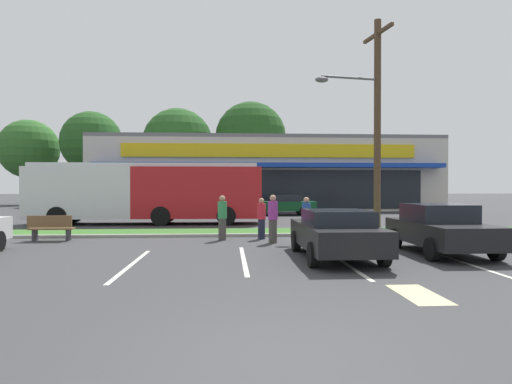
{
  "coord_description": "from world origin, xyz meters",
  "views": [
    {
      "loc": [
        -0.47,
        -4.92,
        2.01
      ],
      "look_at": [
        0.97,
        18.1,
        1.73
      ],
      "focal_mm": 30.93,
      "sensor_mm": 36.0,
      "label": 1
    }
  ],
  "objects_px": {
    "car_3": "(128,206)",
    "pedestrian_near_bench": "(273,219)",
    "car_0": "(440,228)",
    "utility_pole": "(374,119)",
    "pedestrian_mid": "(306,219)",
    "bus_stop_bench": "(51,227)",
    "pedestrian_by_pole": "(262,218)",
    "city_bus": "(147,191)",
    "pedestrian_far": "(222,218)",
    "car_4": "(336,233)",
    "car_2": "(282,205)"
  },
  "relations": [
    {
      "from": "pedestrian_near_bench",
      "to": "pedestrian_by_pole",
      "type": "height_order",
      "value": "pedestrian_near_bench"
    },
    {
      "from": "utility_pole",
      "to": "pedestrian_by_pole",
      "type": "distance_m",
      "value": 6.88
    },
    {
      "from": "car_0",
      "to": "pedestrian_by_pole",
      "type": "height_order",
      "value": "pedestrian_by_pole"
    },
    {
      "from": "car_2",
      "to": "pedestrian_near_bench",
      "type": "relative_size",
      "value": 2.74
    },
    {
      "from": "city_bus",
      "to": "pedestrian_far",
      "type": "bearing_deg",
      "value": 119.55
    },
    {
      "from": "car_0",
      "to": "pedestrian_far",
      "type": "xyz_separation_m",
      "value": [
        -6.59,
        3.72,
        0.09
      ]
    },
    {
      "from": "city_bus",
      "to": "pedestrian_by_pole",
      "type": "height_order",
      "value": "city_bus"
    },
    {
      "from": "utility_pole",
      "to": "car_3",
      "type": "distance_m",
      "value": 17.49
    },
    {
      "from": "car_2",
      "to": "car_3",
      "type": "xyz_separation_m",
      "value": [
        -10.43,
        -1.14,
        0.01
      ]
    },
    {
      "from": "car_0",
      "to": "car_4",
      "type": "distance_m",
      "value": 3.44
    },
    {
      "from": "car_4",
      "to": "pedestrian_mid",
      "type": "distance_m",
      "value": 4.15
    },
    {
      "from": "bus_stop_bench",
      "to": "pedestrian_far",
      "type": "xyz_separation_m",
      "value": [
        6.34,
        -0.16,
        0.34
      ]
    },
    {
      "from": "car_0",
      "to": "pedestrian_by_pole",
      "type": "xyz_separation_m",
      "value": [
        -5.09,
        4.01,
        0.03
      ]
    },
    {
      "from": "car_0",
      "to": "pedestrian_far",
      "type": "bearing_deg",
      "value": -119.46
    },
    {
      "from": "car_0",
      "to": "car_3",
      "type": "xyz_separation_m",
      "value": [
        -13.03,
        16.9,
        -0.02
      ]
    },
    {
      "from": "bus_stop_bench",
      "to": "pedestrian_near_bench",
      "type": "bearing_deg",
      "value": 172.33
    },
    {
      "from": "utility_pole",
      "to": "car_0",
      "type": "bearing_deg",
      "value": -89.82
    },
    {
      "from": "car_3",
      "to": "pedestrian_near_bench",
      "type": "relative_size",
      "value": 2.68
    },
    {
      "from": "car_0",
      "to": "car_4",
      "type": "relative_size",
      "value": 0.94
    },
    {
      "from": "bus_stop_bench",
      "to": "pedestrian_near_bench",
      "type": "xyz_separation_m",
      "value": [
        8.15,
        -1.1,
        0.36
      ]
    },
    {
      "from": "bus_stop_bench",
      "to": "pedestrian_by_pole",
      "type": "distance_m",
      "value": 7.84
    },
    {
      "from": "pedestrian_by_pole",
      "to": "pedestrian_near_bench",
      "type": "bearing_deg",
      "value": -119.88
    },
    {
      "from": "utility_pole",
      "to": "car_2",
      "type": "distance_m",
      "value": 13.02
    },
    {
      "from": "car_2",
      "to": "pedestrian_mid",
      "type": "bearing_deg",
      "value": 86.61
    },
    {
      "from": "utility_pole",
      "to": "car_0",
      "type": "distance_m",
      "value": 7.34
    },
    {
      "from": "city_bus",
      "to": "pedestrian_mid",
      "type": "xyz_separation_m",
      "value": [
        7.29,
        -7.74,
        -0.95
      ]
    },
    {
      "from": "utility_pole",
      "to": "pedestrian_mid",
      "type": "distance_m",
      "value": 5.97
    },
    {
      "from": "pedestrian_by_pole",
      "to": "pedestrian_mid",
      "type": "height_order",
      "value": "pedestrian_mid"
    },
    {
      "from": "car_0",
      "to": "pedestrian_far",
      "type": "relative_size",
      "value": 2.49
    },
    {
      "from": "pedestrian_far",
      "to": "bus_stop_bench",
      "type": "bearing_deg",
      "value": 80.39
    },
    {
      "from": "city_bus",
      "to": "pedestrian_mid",
      "type": "relative_size",
      "value": 7.58
    },
    {
      "from": "pedestrian_far",
      "to": "utility_pole",
      "type": "bearing_deg",
      "value": -79.07
    },
    {
      "from": "bus_stop_bench",
      "to": "pedestrian_by_pole",
      "type": "relative_size",
      "value": 1.02
    },
    {
      "from": "utility_pole",
      "to": "pedestrian_near_bench",
      "type": "height_order",
      "value": "utility_pole"
    },
    {
      "from": "car_0",
      "to": "pedestrian_near_bench",
      "type": "relative_size",
      "value": 2.44
    },
    {
      "from": "utility_pole",
      "to": "pedestrian_near_bench",
      "type": "xyz_separation_m",
      "value": [
        -4.76,
        -3.22,
        -4.12
      ]
    },
    {
      "from": "pedestrian_near_bench",
      "to": "pedestrian_mid",
      "type": "relative_size",
      "value": 1.06
    },
    {
      "from": "pedestrian_by_pole",
      "to": "bus_stop_bench",
      "type": "bearing_deg",
      "value": 136.69
    },
    {
      "from": "car_3",
      "to": "car_4",
      "type": "bearing_deg",
      "value": -61.24
    },
    {
      "from": "car_4",
      "to": "pedestrian_far",
      "type": "distance_m",
      "value": 5.47
    },
    {
      "from": "car_2",
      "to": "pedestrian_near_bench",
      "type": "bearing_deg",
      "value": 81.83
    },
    {
      "from": "car_0",
      "to": "pedestrian_mid",
      "type": "xyz_separation_m",
      "value": [
        -3.45,
        3.45,
        0.06
      ]
    },
    {
      "from": "utility_pole",
      "to": "car_3",
      "type": "height_order",
      "value": "utility_pole"
    },
    {
      "from": "pedestrian_by_pole",
      "to": "pedestrian_mid",
      "type": "xyz_separation_m",
      "value": [
        1.64,
        -0.56,
        0.02
      ]
    },
    {
      "from": "utility_pole",
      "to": "pedestrian_by_pole",
      "type": "xyz_separation_m",
      "value": [
        -5.07,
        -1.99,
        -4.19
      ]
    },
    {
      "from": "pedestrian_by_pole",
      "to": "utility_pole",
      "type": "bearing_deg",
      "value": -22.79
    },
    {
      "from": "utility_pole",
      "to": "pedestrian_far",
      "type": "height_order",
      "value": "utility_pole"
    },
    {
      "from": "car_4",
      "to": "bus_stop_bench",
      "type": "bearing_deg",
      "value": 64.41
    },
    {
      "from": "city_bus",
      "to": "car_4",
      "type": "distance_m",
      "value": 14.03
    },
    {
      "from": "car_0",
      "to": "pedestrian_mid",
      "type": "height_order",
      "value": "pedestrian_mid"
    }
  ]
}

